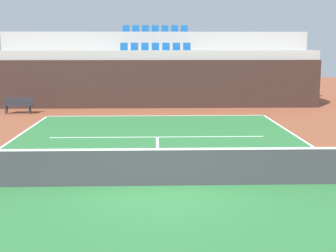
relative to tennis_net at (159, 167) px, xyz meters
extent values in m
plane|color=brown|center=(0.00, 0.00, -0.51)|extent=(80.00, 80.00, 0.00)
cube|color=#2D7238|center=(0.00, 0.00, -0.50)|extent=(11.00, 24.00, 0.01)
cube|color=white|center=(0.00, 11.95, -0.50)|extent=(11.00, 0.10, 0.00)
cube|color=white|center=(0.00, 6.40, -0.50)|extent=(8.26, 0.10, 0.00)
cube|color=white|center=(0.00, 3.20, -0.50)|extent=(0.10, 6.40, 0.00)
cube|color=black|center=(0.00, 15.04, 0.84)|extent=(18.61, 0.30, 2.69)
cube|color=#9E9E99|center=(0.00, 16.39, 1.10)|extent=(18.61, 2.40, 3.21)
cube|color=#9E9E99|center=(0.00, 18.79, 1.65)|extent=(18.61, 2.40, 4.31)
cube|color=#145193|center=(-1.85, 16.39, 2.73)|extent=(0.44, 0.44, 0.04)
cube|color=#145193|center=(-1.85, 16.59, 2.95)|extent=(0.44, 0.04, 0.40)
cube|color=#145193|center=(-1.23, 16.39, 2.73)|extent=(0.44, 0.44, 0.04)
cube|color=#145193|center=(-1.23, 16.59, 2.95)|extent=(0.44, 0.04, 0.40)
cube|color=#145193|center=(-0.62, 16.39, 2.73)|extent=(0.44, 0.44, 0.04)
cube|color=#145193|center=(-0.62, 16.59, 2.95)|extent=(0.44, 0.04, 0.40)
cube|color=#145193|center=(0.00, 16.39, 2.73)|extent=(0.44, 0.44, 0.04)
cube|color=#145193|center=(0.00, 16.59, 2.95)|extent=(0.44, 0.04, 0.40)
cube|color=#145193|center=(0.62, 16.39, 2.73)|extent=(0.44, 0.44, 0.04)
cube|color=#145193|center=(0.62, 16.59, 2.95)|extent=(0.44, 0.04, 0.40)
cube|color=#145193|center=(1.23, 16.39, 2.73)|extent=(0.44, 0.44, 0.04)
cube|color=#145193|center=(1.23, 16.59, 2.95)|extent=(0.44, 0.04, 0.40)
cube|color=#145193|center=(1.85, 16.39, 2.73)|extent=(0.44, 0.44, 0.04)
cube|color=#145193|center=(1.85, 16.59, 2.95)|extent=(0.44, 0.04, 0.40)
cube|color=#145193|center=(-1.85, 18.79, 3.83)|extent=(0.44, 0.44, 0.04)
cube|color=#145193|center=(-1.85, 18.99, 4.05)|extent=(0.44, 0.04, 0.40)
cube|color=#145193|center=(-1.23, 18.79, 3.83)|extent=(0.44, 0.44, 0.04)
cube|color=#145193|center=(-1.23, 18.99, 4.05)|extent=(0.44, 0.04, 0.40)
cube|color=#145193|center=(-0.62, 18.79, 3.83)|extent=(0.44, 0.44, 0.04)
cube|color=#145193|center=(-0.62, 18.99, 4.05)|extent=(0.44, 0.04, 0.40)
cube|color=#145193|center=(0.00, 18.79, 3.83)|extent=(0.44, 0.44, 0.04)
cube|color=#145193|center=(0.00, 18.99, 4.05)|extent=(0.44, 0.04, 0.40)
cube|color=#145193|center=(0.62, 18.79, 3.83)|extent=(0.44, 0.44, 0.04)
cube|color=#145193|center=(0.62, 18.99, 4.05)|extent=(0.44, 0.04, 0.40)
cube|color=#145193|center=(1.23, 18.79, 3.83)|extent=(0.44, 0.44, 0.04)
cube|color=#145193|center=(1.23, 18.99, 4.05)|extent=(0.44, 0.04, 0.40)
cube|color=#145193|center=(1.85, 18.79, 3.83)|extent=(0.44, 0.44, 0.04)
cube|color=#145193|center=(1.85, 18.99, 4.05)|extent=(0.44, 0.04, 0.40)
cube|color=#333338|center=(0.00, 0.00, -0.04)|extent=(10.90, 0.02, 0.92)
cube|color=white|center=(0.00, 0.00, 0.45)|extent=(10.90, 0.04, 0.05)
cube|color=#232328|center=(-7.16, 12.95, -0.06)|extent=(1.50, 0.40, 0.05)
cube|color=#232328|center=(-7.16, 13.13, 0.16)|extent=(1.50, 0.04, 0.36)
cube|color=#2D2D33|center=(-7.76, 12.81, -0.30)|extent=(0.06, 0.06, 0.42)
cube|color=#2D2D33|center=(-6.56, 12.81, -0.30)|extent=(0.06, 0.06, 0.42)
cube|color=#2D2D33|center=(-7.76, 13.09, -0.30)|extent=(0.06, 0.06, 0.42)
cube|color=#2D2D33|center=(-6.56, 13.09, -0.30)|extent=(0.06, 0.06, 0.42)
camera|label=1|loc=(-0.14, -11.55, 3.03)|focal=50.55mm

